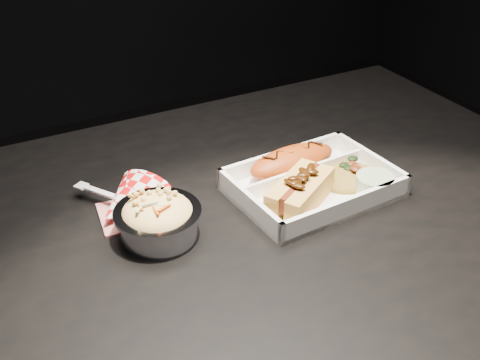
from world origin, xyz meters
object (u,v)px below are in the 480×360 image
food_tray (312,186)px  hotdog (300,190)px  dining_table (237,263)px  foil_coleslaw_cup (158,218)px  fried_pastry (292,161)px  napkin_fork (127,203)px

food_tray → hotdog: (-0.04, -0.03, 0.02)m
dining_table → foil_coleslaw_cup: foil_coleslaw_cup is taller
food_tray → fried_pastry: (-0.00, 0.06, 0.02)m
fried_pastry → napkin_fork: bearing=174.0°
foil_coleslaw_cup → napkin_fork: bearing=103.9°
napkin_fork → hotdog: bearing=31.5°
fried_pastry → dining_table: bearing=-156.4°
fried_pastry → hotdog: bearing=-115.3°
napkin_fork → foil_coleslaw_cup: bearing=-19.0°
food_tray → napkin_fork: (-0.28, 0.08, 0.01)m
hotdog → foil_coleslaw_cup: (-0.22, 0.03, -0.00)m
hotdog → dining_table: bearing=134.0°
food_tray → napkin_fork: size_ratio=1.63×
fried_pastry → napkin_fork: (-0.28, 0.03, -0.01)m
food_tray → hotdog: hotdog is taller
fried_pastry → hotdog: 0.09m
hotdog → napkin_fork: 0.26m
foil_coleslaw_cup → fried_pastry: bearing=11.0°
hotdog → napkin_fork: bearing=123.1°
foil_coleslaw_cup → napkin_fork: foil_coleslaw_cup is taller
napkin_fork → dining_table: bearing=25.0°
food_tray → hotdog: 0.06m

